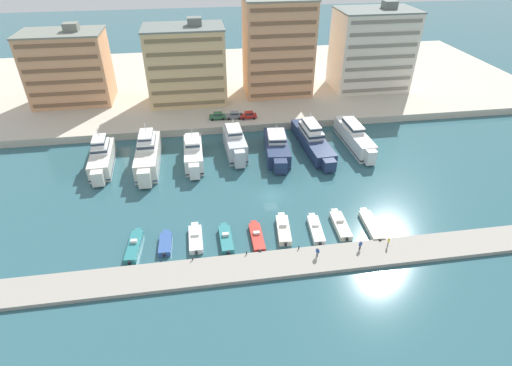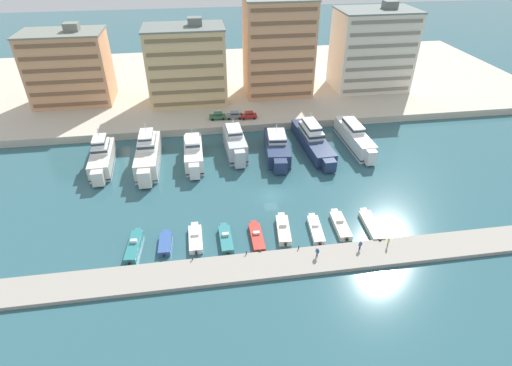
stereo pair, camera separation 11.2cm
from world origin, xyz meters
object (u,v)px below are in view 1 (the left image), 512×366
(motorboat_cream_center_right, at_px, (283,229))
(motorboat_cream_right, at_px, (340,225))
(yacht_silver_center_left, at_px, (235,143))
(car_red_mid_left, at_px, (249,115))
(motorboat_white_mid_left, at_px, (196,238))
(car_green_far_left, at_px, (218,116))
(motorboat_red_center, at_px, (257,237))
(pedestrian_mid_deck, at_px, (389,241))
(motorboat_teal_far_left, at_px, (134,246))
(yacht_ivory_far_left, at_px, (102,157))
(yacht_ivory_left, at_px, (148,154))
(motorboat_teal_center_left, at_px, (226,239))
(motorboat_white_mid_right, at_px, (316,229))
(yacht_white_mid_left, at_px, (194,153))
(yacht_white_mid_right, at_px, (354,137))
(yacht_navy_center_right, at_px, (313,140))
(car_grey_left, at_px, (234,115))
(motorboat_blue_left, at_px, (165,243))
(pedestrian_near_edge, at_px, (318,252))
(yacht_navy_center, at_px, (277,147))
(pedestrian_far_side, at_px, (360,244))
(motorboat_cream_far_right, at_px, (371,225))

(motorboat_cream_center_right, relative_size, motorboat_cream_right, 1.00)
(yacht_silver_center_left, relative_size, car_red_mid_left, 3.64)
(motorboat_white_mid_left, distance_m, car_green_far_left, 44.04)
(motorboat_red_center, relative_size, pedestrian_mid_deck, 4.58)
(motorboat_teal_far_left, height_order, pedestrian_mid_deck, pedestrian_mid_deck)
(yacht_ivory_far_left, relative_size, yacht_ivory_left, 0.87)
(motorboat_teal_center_left, relative_size, motorboat_white_mid_right, 0.94)
(yacht_white_mid_left, distance_m, yacht_white_mid_right, 37.14)
(yacht_navy_center_right, bearing_deg, car_grey_left, 138.22)
(yacht_ivory_far_left, bearing_deg, pedestrian_mid_deck, -34.03)
(yacht_navy_center_right, xyz_separation_m, motorboat_blue_left, (-32.44, -28.98, -1.57))
(yacht_ivory_far_left, xyz_separation_m, motorboat_cream_right, (43.62, -27.03, -1.80))
(motorboat_teal_center_left, height_order, pedestrian_near_edge, pedestrian_near_edge)
(yacht_navy_center_right, distance_m, motorboat_red_center, 34.38)
(motorboat_white_mid_left, relative_size, pedestrian_near_edge, 4.47)
(yacht_silver_center_left, distance_m, motorboat_white_mid_left, 30.13)
(yacht_white_mid_left, height_order, car_green_far_left, yacht_white_mid_left)
(motorboat_red_center, height_order, car_grey_left, car_grey_left)
(yacht_navy_center, xyz_separation_m, yacht_navy_center_right, (8.80, 2.10, 0.15))
(yacht_ivory_far_left, distance_m, car_grey_left, 34.17)
(pedestrian_near_edge, bearing_deg, motorboat_blue_left, 163.99)
(yacht_ivory_left, xyz_separation_m, car_grey_left, (20.26, 17.24, 0.19))
(yacht_ivory_far_left, height_order, motorboat_cream_right, yacht_ivory_far_left)
(car_grey_left, xyz_separation_m, pedestrian_near_edge, (7.56, -50.51, -1.18))
(motorboat_cream_right, bearing_deg, yacht_white_mid_right, 65.83)
(pedestrian_near_edge, bearing_deg, car_green_far_left, 103.09)
(yacht_white_mid_left, bearing_deg, motorboat_cream_center_right, -60.78)
(yacht_ivory_left, distance_m, car_grey_left, 26.60)
(motorboat_white_mid_left, distance_m, motorboat_cream_center_right, 14.75)
(motorboat_teal_far_left, height_order, car_grey_left, car_grey_left)
(pedestrian_near_edge, distance_m, pedestrian_far_side, 7.18)
(motorboat_cream_center_right, bearing_deg, yacht_silver_center_left, 100.25)
(motorboat_teal_center_left, distance_m, pedestrian_mid_deck, 26.15)
(yacht_navy_center, distance_m, motorboat_teal_far_left, 39.22)
(yacht_navy_center, height_order, car_red_mid_left, yacht_navy_center)
(motorboat_teal_far_left, relative_size, motorboat_cream_right, 1.00)
(yacht_navy_center_right, distance_m, pedestrian_far_side, 35.17)
(motorboat_teal_center_left, xyz_separation_m, car_green_far_left, (1.85, 44.35, 2.31))
(yacht_ivory_left, bearing_deg, car_green_far_left, 47.35)
(motorboat_blue_left, xyz_separation_m, motorboat_teal_center_left, (9.81, -0.39, 0.04))
(motorboat_teal_far_left, height_order, motorboat_blue_left, motorboat_teal_far_left)
(yacht_navy_center, xyz_separation_m, motorboat_cream_center_right, (-4.01, -26.37, -1.34))
(car_green_far_left, height_order, car_grey_left, same)
(motorboat_cream_far_right, relative_size, pedestrian_near_edge, 5.21)
(yacht_ivory_far_left, xyz_separation_m, motorboat_blue_left, (14.04, -27.29, -1.84))
(yacht_silver_center_left, height_order, motorboat_white_mid_left, yacht_silver_center_left)
(yacht_navy_center_right, bearing_deg, car_green_far_left, 144.22)
(motorboat_cream_center_right, distance_m, motorboat_cream_right, 9.95)
(motorboat_cream_far_right, relative_size, car_green_far_left, 2.13)
(motorboat_cream_center_right, height_order, pedestrian_far_side, pedestrian_far_side)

